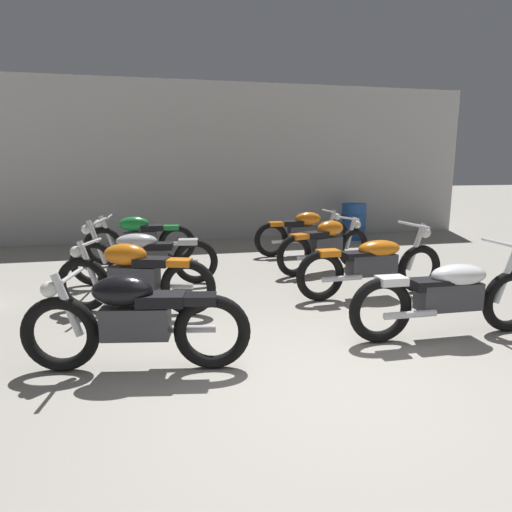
{
  "coord_description": "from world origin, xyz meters",
  "views": [
    {
      "loc": [
        -1.39,
        -3.12,
        1.77
      ],
      "look_at": [
        0.0,
        2.75,
        0.55
      ],
      "focal_mm": 32.12,
      "sensor_mm": 36.0,
      "label": 1
    }
  ],
  "objects_px": {
    "motorcycle_left_row_0": "(135,319)",
    "motorcycle_right_row_3": "(303,232)",
    "motorcycle_left_row_1": "(134,276)",
    "motorcycle_left_row_2": "(143,255)",
    "oil_drum": "(354,221)",
    "motorcycle_right_row_2": "(326,244)",
    "motorcycle_right_row_1": "(373,264)",
    "motorcycle_right_row_0": "(450,294)",
    "motorcycle_left_row_3": "(140,238)"
  },
  "relations": [
    {
      "from": "motorcycle_right_row_0",
      "to": "oil_drum",
      "type": "xyz_separation_m",
      "value": [
        1.76,
        6.04,
        -0.03
      ]
    },
    {
      "from": "motorcycle_left_row_0",
      "to": "motorcycle_right_row_2",
      "type": "xyz_separation_m",
      "value": [
        3.0,
        3.14,
        0.0
      ]
    },
    {
      "from": "motorcycle_left_row_3",
      "to": "motorcycle_right_row_3",
      "type": "bearing_deg",
      "value": 0.27
    },
    {
      "from": "motorcycle_left_row_0",
      "to": "motorcycle_right_row_3",
      "type": "relative_size",
      "value": 0.99
    },
    {
      "from": "oil_drum",
      "to": "motorcycle_left_row_0",
      "type": "bearing_deg",
      "value": -128.7
    },
    {
      "from": "motorcycle_right_row_0",
      "to": "motorcycle_right_row_1",
      "type": "relative_size",
      "value": 1.0
    },
    {
      "from": "motorcycle_right_row_0",
      "to": "motorcycle_right_row_2",
      "type": "bearing_deg",
      "value": 92.37
    },
    {
      "from": "motorcycle_left_row_0",
      "to": "motorcycle_left_row_3",
      "type": "distance_m",
      "value": 4.51
    },
    {
      "from": "motorcycle_left_row_2",
      "to": "motorcycle_right_row_1",
      "type": "distance_m",
      "value": 3.3
    },
    {
      "from": "motorcycle_left_row_0",
      "to": "motorcycle_right_row_3",
      "type": "xyz_separation_m",
      "value": [
        3.09,
        4.53,
        0.0
      ]
    },
    {
      "from": "oil_drum",
      "to": "motorcycle_right_row_2",
      "type": "bearing_deg",
      "value": -122.49
    },
    {
      "from": "motorcycle_right_row_3",
      "to": "motorcycle_left_row_0",
      "type": "bearing_deg",
      "value": -124.33
    },
    {
      "from": "motorcycle_left_row_1",
      "to": "motorcycle_right_row_1",
      "type": "bearing_deg",
      "value": -0.06
    },
    {
      "from": "motorcycle_right_row_3",
      "to": "motorcycle_right_row_0",
      "type": "bearing_deg",
      "value": -89.51
    },
    {
      "from": "motorcycle_right_row_3",
      "to": "oil_drum",
      "type": "relative_size",
      "value": 2.32
    },
    {
      "from": "motorcycle_left_row_1",
      "to": "motorcycle_right_row_0",
      "type": "relative_size",
      "value": 0.87
    },
    {
      "from": "motorcycle_left_row_3",
      "to": "motorcycle_right_row_2",
      "type": "height_order",
      "value": "same"
    },
    {
      "from": "motorcycle_left_row_2",
      "to": "motorcycle_right_row_1",
      "type": "height_order",
      "value": "same"
    },
    {
      "from": "motorcycle_left_row_0",
      "to": "motorcycle_right_row_2",
      "type": "distance_m",
      "value": 4.34
    },
    {
      "from": "motorcycle_left_row_0",
      "to": "motorcycle_right_row_1",
      "type": "bearing_deg",
      "value": 27.67
    },
    {
      "from": "motorcycle_left_row_0",
      "to": "motorcycle_right_row_0",
      "type": "bearing_deg",
      "value": 1.23
    },
    {
      "from": "motorcycle_right_row_0",
      "to": "motorcycle_left_row_3",
      "type": "bearing_deg",
      "value": 125.29
    },
    {
      "from": "motorcycle_left_row_2",
      "to": "motorcycle_right_row_1",
      "type": "bearing_deg",
      "value": -24.19
    },
    {
      "from": "motorcycle_left_row_1",
      "to": "motorcycle_right_row_1",
      "type": "height_order",
      "value": "motorcycle_right_row_1"
    },
    {
      "from": "oil_drum",
      "to": "motorcycle_left_row_3",
      "type": "bearing_deg",
      "value": -162.01
    },
    {
      "from": "motorcycle_left_row_0",
      "to": "motorcycle_right_row_2",
      "type": "bearing_deg",
      "value": 46.27
    },
    {
      "from": "motorcycle_left_row_1",
      "to": "motorcycle_right_row_1",
      "type": "relative_size",
      "value": 0.87
    },
    {
      "from": "motorcycle_left_row_2",
      "to": "motorcycle_right_row_0",
      "type": "distance_m",
      "value": 4.22
    },
    {
      "from": "motorcycle_left_row_2",
      "to": "motorcycle_left_row_3",
      "type": "relative_size",
      "value": 1.1
    },
    {
      "from": "motorcycle_left_row_1",
      "to": "motorcycle_left_row_3",
      "type": "relative_size",
      "value": 0.96
    },
    {
      "from": "motorcycle_left_row_2",
      "to": "motorcycle_right_row_0",
      "type": "xyz_separation_m",
      "value": [
        3.08,
        -2.89,
        0.0
      ]
    },
    {
      "from": "motorcycle_left_row_0",
      "to": "motorcycle_right_row_2",
      "type": "relative_size",
      "value": 1.03
    },
    {
      "from": "motorcycle_left_row_3",
      "to": "motorcycle_right_row_3",
      "type": "distance_m",
      "value": 3.11
    },
    {
      "from": "motorcycle_left_row_1",
      "to": "motorcycle_left_row_3",
      "type": "xyz_separation_m",
      "value": [
        0.03,
        2.9,
        0.0
      ]
    },
    {
      "from": "oil_drum",
      "to": "motorcycle_left_row_2",
      "type": "bearing_deg",
      "value": -146.93
    },
    {
      "from": "motorcycle_right_row_0",
      "to": "motorcycle_left_row_2",
      "type": "bearing_deg",
      "value": 136.8
    },
    {
      "from": "motorcycle_left_row_2",
      "to": "oil_drum",
      "type": "distance_m",
      "value": 5.77
    },
    {
      "from": "motorcycle_left_row_2",
      "to": "motorcycle_right_row_0",
      "type": "height_order",
      "value": "same"
    },
    {
      "from": "motorcycle_left_row_0",
      "to": "motorcycle_left_row_2",
      "type": "relative_size",
      "value": 0.91
    },
    {
      "from": "motorcycle_left_row_1",
      "to": "motorcycle_left_row_2",
      "type": "xyz_separation_m",
      "value": [
        0.1,
        1.35,
        -0.01
      ]
    },
    {
      "from": "motorcycle_left_row_1",
      "to": "motorcycle_right_row_3",
      "type": "distance_m",
      "value": 4.29
    },
    {
      "from": "motorcycle_right_row_1",
      "to": "motorcycle_right_row_2",
      "type": "bearing_deg",
      "value": 92.2
    },
    {
      "from": "motorcycle_left_row_3",
      "to": "motorcycle_left_row_2",
      "type": "bearing_deg",
      "value": -87.41
    },
    {
      "from": "motorcycle_left_row_3",
      "to": "motorcycle_right_row_3",
      "type": "relative_size",
      "value": 1.0
    },
    {
      "from": "motorcycle_left_row_1",
      "to": "motorcycle_right_row_0",
      "type": "bearing_deg",
      "value": -25.87
    },
    {
      "from": "motorcycle_left_row_0",
      "to": "motorcycle_right_row_3",
      "type": "height_order",
      "value": "same"
    },
    {
      "from": "motorcycle_right_row_1",
      "to": "motorcycle_right_row_3",
      "type": "bearing_deg",
      "value": 89.4
    },
    {
      "from": "oil_drum",
      "to": "motorcycle_right_row_1",
      "type": "bearing_deg",
      "value": -112.13
    },
    {
      "from": "motorcycle_left_row_0",
      "to": "motorcycle_left_row_3",
      "type": "xyz_separation_m",
      "value": [
        -0.02,
        4.51,
        0.0
      ]
    },
    {
      "from": "motorcycle_left_row_0",
      "to": "motorcycle_right_row_0",
      "type": "xyz_separation_m",
      "value": [
        3.13,
        0.07,
        -0.01
      ]
    }
  ]
}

